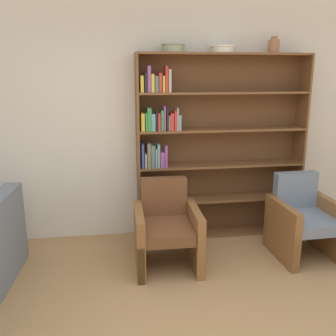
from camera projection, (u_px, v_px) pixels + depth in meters
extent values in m
cube|color=silver|center=(179.00, 121.00, 4.44)|extent=(12.00, 0.06, 2.75)
cube|color=brown|center=(138.00, 151.00, 4.26)|extent=(0.02, 0.30, 2.15)
cube|color=brown|center=(299.00, 146.00, 4.54)|extent=(0.02, 0.30, 2.15)
cube|color=brown|center=(225.00, 54.00, 4.14)|extent=(1.94, 0.30, 0.03)
cube|color=brown|center=(218.00, 232.00, 4.66)|extent=(1.94, 0.30, 0.03)
cube|color=brown|center=(218.00, 146.00, 4.54)|extent=(1.94, 0.01, 2.15)
cube|color=#4C756B|center=(143.00, 227.00, 4.46)|extent=(0.02, 0.18, 0.24)
cube|color=#4C756B|center=(146.00, 230.00, 4.46)|extent=(0.02, 0.17, 0.17)
cube|color=#669EB2|center=(149.00, 228.00, 4.44)|extent=(0.03, 0.13, 0.25)
cube|color=#669EB2|center=(151.00, 227.00, 4.45)|extent=(0.03, 0.14, 0.26)
cube|color=#388C47|center=(155.00, 228.00, 4.46)|extent=(0.04, 0.13, 0.23)
cube|color=orange|center=(159.00, 229.00, 4.47)|extent=(0.03, 0.14, 0.19)
cube|color=red|center=(161.00, 228.00, 4.50)|extent=(0.02, 0.20, 0.20)
cube|color=orange|center=(164.00, 228.00, 4.47)|extent=(0.04, 0.13, 0.23)
cube|color=#7F6B4C|center=(168.00, 226.00, 4.51)|extent=(0.04, 0.19, 0.25)
cube|color=brown|center=(219.00, 198.00, 4.55)|extent=(1.94, 0.30, 0.03)
cube|color=gold|center=(143.00, 194.00, 4.34)|extent=(0.03, 0.16, 0.21)
cube|color=#334CB2|center=(147.00, 192.00, 4.33)|extent=(0.03, 0.14, 0.24)
cube|color=gold|center=(150.00, 195.00, 4.34)|extent=(0.03, 0.12, 0.19)
cube|color=white|center=(154.00, 194.00, 4.36)|extent=(0.04, 0.16, 0.19)
cube|color=#388C47|center=(157.00, 190.00, 4.36)|extent=(0.04, 0.17, 0.27)
cube|color=white|center=(161.00, 191.00, 4.35)|extent=(0.02, 0.13, 0.26)
cube|color=#388C47|center=(163.00, 193.00, 4.37)|extent=(0.03, 0.15, 0.20)
cube|color=red|center=(167.00, 191.00, 4.36)|extent=(0.04, 0.12, 0.25)
cube|color=brown|center=(221.00, 164.00, 4.45)|extent=(1.94, 0.30, 0.02)
cube|color=#334CB2|center=(142.00, 155.00, 4.25)|extent=(0.03, 0.20, 0.28)
cube|color=#B2A899|center=(146.00, 160.00, 4.24)|extent=(0.02, 0.15, 0.16)
cube|color=#7F6B4C|center=(148.00, 155.00, 4.26)|extent=(0.04, 0.19, 0.28)
cube|color=#4C756B|center=(152.00, 156.00, 4.27)|extent=(0.04, 0.20, 0.26)
cube|color=#B2A899|center=(156.00, 158.00, 4.24)|extent=(0.02, 0.13, 0.22)
cube|color=#669EB2|center=(158.00, 155.00, 4.25)|extent=(0.03, 0.15, 0.27)
cube|color=#994C99|center=(162.00, 159.00, 4.27)|extent=(0.04, 0.14, 0.18)
cube|color=#994C99|center=(166.00, 156.00, 4.25)|extent=(0.03, 0.13, 0.25)
cube|color=brown|center=(222.00, 129.00, 4.35)|extent=(1.94, 0.30, 0.02)
cube|color=gold|center=(143.00, 122.00, 4.12)|extent=(0.04, 0.13, 0.20)
cube|color=#388C47|center=(146.00, 122.00, 4.13)|extent=(0.02, 0.14, 0.20)
cube|color=#388C47|center=(149.00, 119.00, 4.15)|extent=(0.04, 0.18, 0.25)
cube|color=#669EB2|center=(153.00, 122.00, 4.15)|extent=(0.04, 0.14, 0.19)
cube|color=black|center=(156.00, 121.00, 4.14)|extent=(0.02, 0.13, 0.22)
cube|color=red|center=(159.00, 122.00, 4.16)|extent=(0.03, 0.16, 0.19)
cube|color=#388C47|center=(162.00, 120.00, 4.17)|extent=(0.03, 0.17, 0.23)
cube|color=#994C99|center=(164.00, 118.00, 4.16)|extent=(0.02, 0.15, 0.27)
cube|color=black|center=(167.00, 119.00, 4.16)|extent=(0.02, 0.14, 0.25)
cube|color=#7F6B4C|center=(169.00, 123.00, 4.18)|extent=(0.02, 0.16, 0.17)
cube|color=red|center=(171.00, 122.00, 4.18)|extent=(0.04, 0.15, 0.19)
cube|color=red|center=(175.00, 120.00, 4.18)|extent=(0.03, 0.15, 0.22)
cube|color=#B2A899|center=(177.00, 119.00, 4.18)|extent=(0.02, 0.14, 0.25)
cube|color=#669EB2|center=(179.00, 122.00, 4.20)|extent=(0.03, 0.17, 0.17)
cube|color=brown|center=(223.00, 93.00, 4.24)|extent=(1.94, 0.30, 0.02)
cube|color=gold|center=(142.00, 84.00, 4.03)|extent=(0.03, 0.15, 0.18)
cube|color=black|center=(145.00, 83.00, 4.04)|extent=(0.03, 0.16, 0.20)
cube|color=#994C99|center=(149.00, 79.00, 4.02)|extent=(0.03, 0.13, 0.28)
cube|color=gold|center=(152.00, 83.00, 4.05)|extent=(0.03, 0.16, 0.19)
cube|color=#4C756B|center=(156.00, 84.00, 4.06)|extent=(0.04, 0.16, 0.17)
cube|color=red|center=(160.00, 83.00, 4.06)|extent=(0.03, 0.16, 0.20)
cube|color=gold|center=(163.00, 84.00, 4.06)|extent=(0.02, 0.15, 0.17)
cube|color=red|center=(166.00, 79.00, 4.07)|extent=(0.03, 0.18, 0.28)
cube|color=#B2A899|center=(169.00, 81.00, 4.06)|extent=(0.03, 0.14, 0.24)
cylinder|color=gray|center=(173.00, 48.00, 4.04)|extent=(0.24, 0.24, 0.09)
torus|color=gray|center=(173.00, 45.00, 4.03)|extent=(0.26, 0.26, 0.02)
cylinder|color=silver|center=(223.00, 49.00, 4.12)|extent=(0.25, 0.25, 0.07)
torus|color=silver|center=(223.00, 46.00, 4.11)|extent=(0.28, 0.28, 0.02)
cylinder|color=#A36647|center=(274.00, 46.00, 4.20)|extent=(0.13, 0.13, 0.14)
cylinder|color=#A36647|center=(274.00, 38.00, 4.18)|extent=(0.07, 0.07, 0.04)
cube|color=brown|center=(201.00, 262.00, 3.57)|extent=(0.07, 0.07, 0.38)
cube|color=brown|center=(141.00, 265.00, 3.49)|extent=(0.07, 0.07, 0.38)
cube|color=brown|center=(189.00, 235.00, 4.15)|extent=(0.07, 0.07, 0.38)
cube|color=brown|center=(138.00, 238.00, 4.08)|extent=(0.07, 0.07, 0.38)
cube|color=brown|center=(167.00, 229.00, 3.77)|extent=(0.49, 0.65, 0.12)
cube|color=brown|center=(164.00, 197.00, 3.98)|extent=(0.48, 0.13, 0.43)
cube|color=brown|center=(194.00, 237.00, 3.83)|extent=(0.09, 0.68, 0.62)
cube|color=brown|center=(140.00, 240.00, 3.76)|extent=(0.09, 0.68, 0.62)
cube|color=brown|center=(294.00, 255.00, 3.70)|extent=(0.07, 0.07, 0.38)
cube|color=brown|center=(313.00, 226.00, 4.38)|extent=(0.07, 0.07, 0.38)
cube|color=brown|center=(268.00, 230.00, 4.28)|extent=(0.07, 0.07, 0.38)
cube|color=slate|center=(306.00, 221.00, 3.99)|extent=(0.50, 0.66, 0.12)
cube|color=slate|center=(295.00, 191.00, 4.19)|extent=(0.48, 0.14, 0.43)
cube|color=brown|center=(329.00, 227.00, 4.06)|extent=(0.10, 0.68, 0.62)
cube|color=brown|center=(281.00, 231.00, 3.96)|extent=(0.10, 0.68, 0.62)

